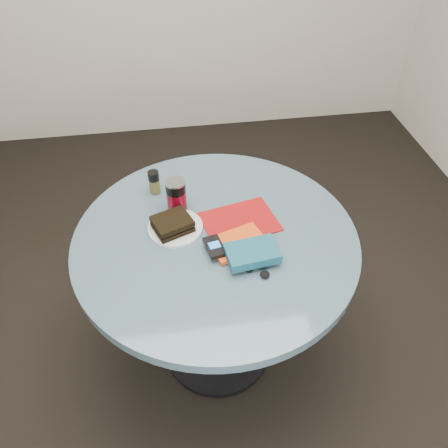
{
  "coord_description": "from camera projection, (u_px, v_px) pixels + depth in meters",
  "views": [
    {
      "loc": [
        -0.13,
        -1.07,
        1.83
      ],
      "look_at": [
        0.03,
        0.0,
        0.8
      ],
      "focal_mm": 35.0,
      "sensor_mm": 36.0,
      "label": 1
    }
  ],
  "objects": [
    {
      "name": "ground",
      "position": [
        218.0,
        348.0,
        2.05
      ],
      "size": [
        4.0,
        4.0,
        0.0
      ],
      "primitive_type": "plane",
      "color": "black",
      "rests_on": "ground"
    },
    {
      "name": "headphones",
      "position": [
        257.0,
        272.0,
        1.4
      ],
      "size": [
        0.09,
        0.08,
        0.02
      ],
      "color": "black",
      "rests_on": "table"
    },
    {
      "name": "magazine",
      "position": [
        240.0,
        222.0,
        1.58
      ],
      "size": [
        0.3,
        0.25,
        0.0
      ],
      "primitive_type": "cube",
      "rotation": [
        0.0,
        0.0,
        0.22
      ],
      "color": "maroon",
      "rests_on": "table"
    },
    {
      "name": "novel",
      "position": [
        252.0,
        253.0,
        1.42
      ],
      "size": [
        0.18,
        0.13,
        0.03
      ],
      "primitive_type": "cube",
      "rotation": [
        0.0,
        0.0,
        0.13
      ],
      "color": "navy",
      "rests_on": "red_book"
    },
    {
      "name": "mp3_player",
      "position": [
        214.0,
        247.0,
        1.45
      ],
      "size": [
        0.07,
        0.11,
        0.02
      ],
      "color": "black",
      "rests_on": "red_book"
    },
    {
      "name": "sandwich",
      "position": [
        172.0,
        224.0,
        1.52
      ],
      "size": [
        0.16,
        0.15,
        0.04
      ],
      "color": "black",
      "rests_on": "plate"
    },
    {
      "name": "pepper_grinder",
      "position": [
        154.0,
        182.0,
        1.67
      ],
      "size": [
        0.05,
        0.05,
        0.1
      ],
      "color": "#504722",
      "rests_on": "table"
    },
    {
      "name": "red_book",
      "position": [
        238.0,
        243.0,
        1.48
      ],
      "size": [
        0.22,
        0.18,
        0.02
      ],
      "primitive_type": "cube",
      "rotation": [
        0.0,
        0.0,
        0.32
      ],
      "color": "#D44310",
      "rests_on": "magazine"
    },
    {
      "name": "soda_can",
      "position": [
        176.0,
        196.0,
        1.58
      ],
      "size": [
        0.08,
        0.08,
        0.14
      ],
      "color": "#660515",
      "rests_on": "table"
    },
    {
      "name": "plate",
      "position": [
        175.0,
        228.0,
        1.55
      ],
      "size": [
        0.24,
        0.24,
        0.01
      ],
      "primitive_type": "cylinder",
      "rotation": [
        0.0,
        0.0,
        -0.28
      ],
      "color": "silver",
      "rests_on": "table"
    },
    {
      "name": "table",
      "position": [
        216.0,
        266.0,
        1.64
      ],
      "size": [
        1.0,
        1.0,
        0.75
      ],
      "color": "black",
      "rests_on": "ground"
    }
  ]
}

